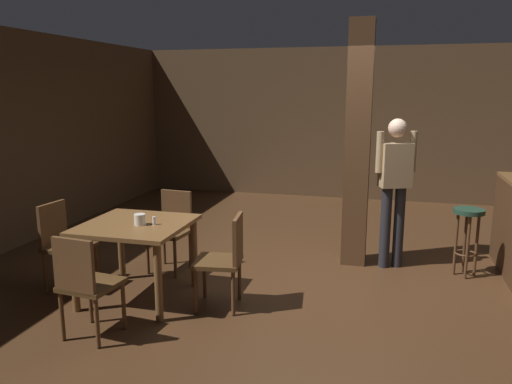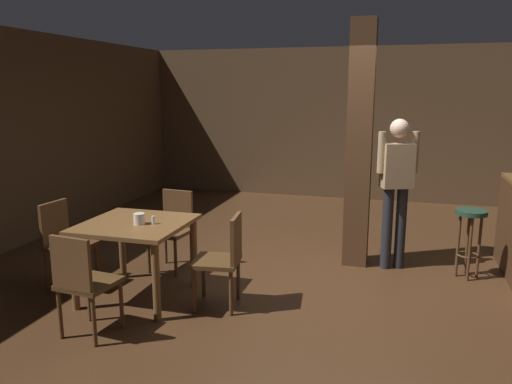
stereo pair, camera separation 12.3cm
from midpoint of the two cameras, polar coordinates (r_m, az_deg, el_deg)
name	(u,v)px [view 1 (the left image)]	position (r m, az deg, el deg)	size (l,w,h in m)	color
ground_plane	(313,284)	(5.43, 5.90, -10.43)	(10.80, 10.80, 0.00)	#422816
wall_back	(350,124)	(9.53, 10.34, 7.64)	(8.00, 0.10, 2.80)	brown
pillar	(358,146)	(5.85, 10.96, 5.20)	(0.28, 0.28, 2.80)	#4C301C
dining_table	(136,235)	(5.01, -14.20, -4.82)	(0.99, 0.99, 0.77)	brown
chair_east	(226,256)	(4.70, -4.22, -7.34)	(0.47, 0.47, 0.89)	#4C3319
chair_south	(85,281)	(4.36, -19.73, -9.59)	(0.46, 0.46, 0.89)	#4C3319
chair_north	(172,226)	(5.78, -10.19, -3.86)	(0.46, 0.46, 0.89)	#4C3319
chair_west	(63,241)	(5.54, -21.79, -5.23)	(0.45, 0.45, 0.89)	#4C3319
napkin_cup	(140,220)	(4.88, -13.85, -3.07)	(0.11, 0.11, 0.11)	silver
salt_shaker	(154,221)	(4.86, -12.29, -3.22)	(0.03, 0.03, 0.08)	silver
standing_person	(395,182)	(5.85, 14.98, 1.07)	(0.46, 0.31, 1.72)	tan
bar_stool_near	(468,227)	(5.91, 22.50, -3.67)	(0.33, 0.33, 0.76)	#1E3828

